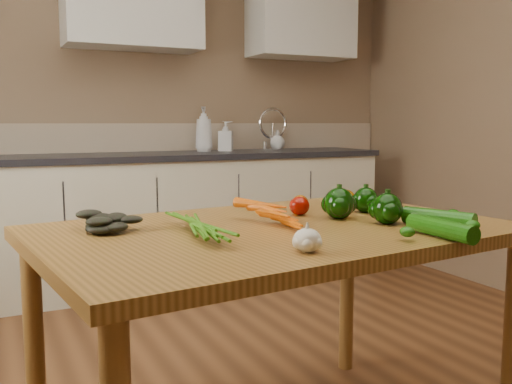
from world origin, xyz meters
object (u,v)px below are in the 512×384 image
object	(u,v)px
tomato_b	(300,203)
tomato_c	(345,199)
soap_bottle_c	(277,140)
zucchini_a	(438,218)
soap_bottle_b	(226,136)
pepper_a	(339,203)
garlic_bulb	(307,240)
soap_bottle_a	(204,129)
pepper_c	(387,209)
pepper_b	(366,200)
table	(276,253)
zucchini_b	(441,228)
carrot_bunch	(251,217)
leafy_greens	(112,214)
tomato_a	(299,206)

from	to	relation	value
tomato_b	tomato_c	xyz separation A→B (m)	(0.19, -0.02, 0.01)
soap_bottle_c	zucchini_a	world-z (taller)	soap_bottle_c
soap_bottle_b	pepper_a	world-z (taller)	soap_bottle_b
garlic_bulb	tomato_b	world-z (taller)	garlic_bulb
soap_bottle_b	garlic_bulb	distance (m)	2.76
soap_bottle_a	tomato_c	world-z (taller)	soap_bottle_a
pepper_c	pepper_b	bearing A→B (deg)	69.71
tomato_b	zucchini_a	xyz separation A→B (m)	(0.22, -0.49, -0.00)
soap_bottle_b	tomato_b	xyz separation A→B (m)	(-0.53, -2.00, -0.20)
soap_bottle_c	garlic_bulb	xyz separation A→B (m)	(-1.34, -2.70, -0.16)
soap_bottle_a	pepper_a	world-z (taller)	soap_bottle_a
tomato_b	zucchini_a	bearing A→B (deg)	-66.19
table	soap_bottle_c	distance (m)	2.67
zucchini_b	pepper_b	bearing A→B (deg)	79.70
pepper_a	zucchini_b	distance (m)	0.41
garlic_bulb	tomato_b	bearing A→B (deg)	61.35
soap_bottle_b	carrot_bunch	distance (m)	2.42
soap_bottle_b	pepper_a	bearing A→B (deg)	-161.64
leafy_greens	pepper_a	bearing A→B (deg)	-8.74
leafy_greens	tomato_b	bearing A→B (deg)	8.64
pepper_b	zucchini_a	xyz separation A→B (m)	(0.03, -0.34, -0.02)
soap_bottle_c	zucchini_b	distance (m)	2.85
pepper_b	table	bearing A→B (deg)	-165.23
pepper_b	soap_bottle_b	bearing A→B (deg)	80.90
table	soap_bottle_c	size ratio (longest dim) A/B	10.53
leafy_greens	garlic_bulb	size ratio (longest dim) A/B	2.87
carrot_bunch	zucchini_a	xyz separation A→B (m)	(0.54, -0.24, -0.01)
soap_bottle_b	leafy_greens	xyz separation A→B (m)	(-1.26, -2.11, -0.18)
soap_bottle_a	tomato_c	bearing A→B (deg)	-64.23
soap_bottle_c	garlic_bulb	distance (m)	3.02
soap_bottle_b	pepper_c	size ratio (longest dim) A/B	2.17
soap_bottle_c	leafy_greens	distance (m)	2.79
leafy_greens	pepper_a	xyz separation A→B (m)	(0.75, -0.11, 0.00)
pepper_a	pepper_c	bearing A→B (deg)	-62.08
carrot_bunch	leafy_greens	world-z (taller)	leafy_greens
soap_bottle_a	zucchini_b	size ratio (longest dim) A/B	1.31
garlic_bulb	soap_bottle_a	bearing A→B (deg)	74.98
soap_bottle_a	carrot_bunch	size ratio (longest dim) A/B	1.18
pepper_b	tomato_c	world-z (taller)	pepper_b
leafy_greens	soap_bottle_c	bearing A→B (deg)	51.80
tomato_a	zucchini_a	size ratio (longest dim) A/B	0.32
soap_bottle_b	zucchini_b	world-z (taller)	soap_bottle_b
soap_bottle_b	zucchini_a	distance (m)	2.52
tomato_b	zucchini_b	distance (m)	0.63
pepper_c	tomato_c	size ratio (longest dim) A/B	1.29
soap_bottle_a	soap_bottle_c	size ratio (longest dim) A/B	2.16
pepper_a	tomato_a	size ratio (longest dim) A/B	1.44
leafy_greens	tomato_b	distance (m)	0.73
soap_bottle_c	zucchini_b	bearing A→B (deg)	108.72
soap_bottle_a	carrot_bunch	world-z (taller)	soap_bottle_a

